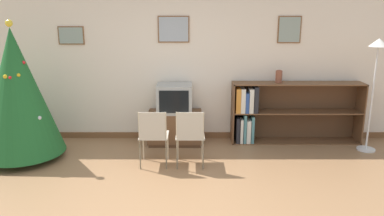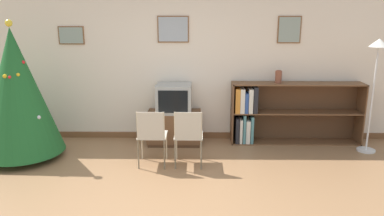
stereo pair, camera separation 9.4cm
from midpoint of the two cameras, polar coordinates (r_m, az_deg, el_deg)
name	(u,v)px [view 2 (the right image)]	position (r m, az deg, el deg)	size (l,w,h in m)	color
ground_plane	(163,213)	(4.22, -3.81, -15.73)	(24.00, 24.00, 0.00)	#936B47
wall_back	(175,59)	(6.24, -2.16, 7.43)	(8.98, 0.11, 2.70)	silver
christmas_tree	(17,92)	(5.91, -24.71, 2.26)	(1.20, 1.20, 2.02)	maroon
tv_console	(174,128)	(6.17, -2.28, -2.99)	(0.87, 0.49, 0.53)	#4C311E
television	(174,98)	(6.03, -2.33, 1.47)	(0.56, 0.48, 0.46)	#9E9E99
folding_chair_left	(152,134)	(5.21, -5.66, -4.02)	(0.40, 0.40, 0.82)	#BCB29E
folding_chair_right	(188,135)	(5.18, -0.04, -4.07)	(0.40, 0.40, 0.82)	#BCB29E
bookshelf	(274,113)	(6.31, 12.73, -0.71)	(2.12, 0.36, 1.00)	brown
vase	(278,76)	(6.20, 13.47, 4.70)	(0.11, 0.11, 0.20)	brown
standing_lamp	(376,66)	(6.22, 26.66, 5.72)	(0.28, 0.28, 1.74)	silver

